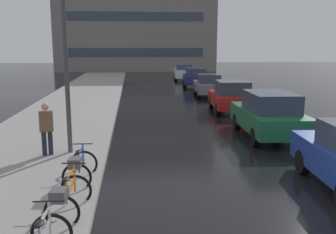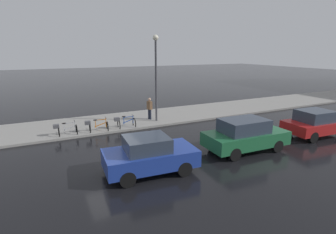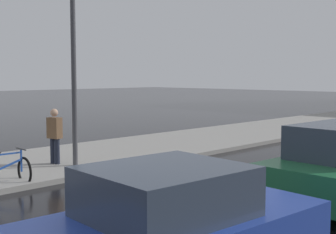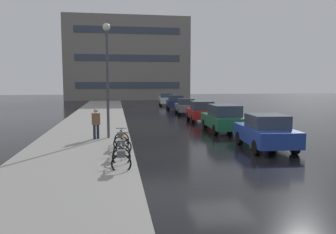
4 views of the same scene
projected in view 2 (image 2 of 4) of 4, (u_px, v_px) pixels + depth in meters
The scene contains 10 objects.
ground_plane at pixel (111, 156), 12.96m from camera, with size 140.00×140.00×0.00m, color black.
sidewalk_kerb at pixel (209, 111), 22.45m from camera, with size 4.80×60.00×0.14m, color gray.
bicycle_nearest at pixel (65, 130), 15.73m from camera, with size 0.71×1.34×0.95m.
bicycle_second at pixel (96, 126), 16.45m from camera, with size 0.80×1.43×0.99m.
bicycle_third at pixel (124, 122), 17.25m from camera, with size 0.75×1.38×0.92m.
car_blue at pixel (149, 155), 11.05m from camera, with size 2.18×4.00×1.62m.
car_green at pixel (245, 135), 13.52m from camera, with size 2.11×4.42×1.70m.
car_red at pixel (315, 123), 15.86m from camera, with size 2.20×3.90×1.61m.
pedestrian at pixel (150, 108), 19.21m from camera, with size 0.44×0.32×1.73m.
streetlamp at pixel (156, 68), 18.06m from camera, with size 0.39×0.39×6.11m.
Camera 2 is at (12.07, -2.83, 5.09)m, focal length 28.00 mm.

